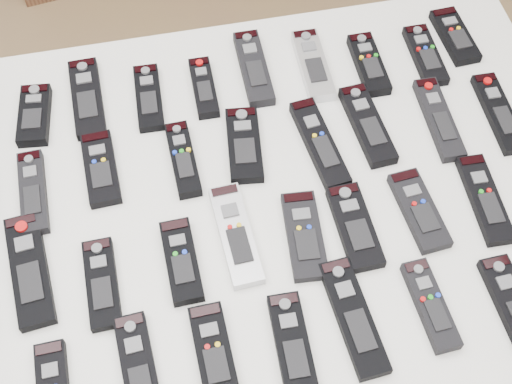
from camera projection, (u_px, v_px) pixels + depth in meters
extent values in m
plane|color=#9A834E|center=(250.00, 352.00, 1.94)|extent=(4.00, 4.00, 0.00)
cube|color=white|center=(256.00, 204.00, 1.31)|extent=(1.25, 0.88, 0.04)
cylinder|color=beige|center=(3.00, 197.00, 1.77)|extent=(0.04, 0.04, 0.74)
cylinder|color=beige|center=(435.00, 124.00, 1.89)|extent=(0.04, 0.04, 0.74)
cube|color=black|center=(34.00, 115.00, 1.37)|extent=(0.07, 0.14, 0.02)
cube|color=black|center=(87.00, 98.00, 1.40)|extent=(0.06, 0.19, 0.02)
cube|color=black|center=(149.00, 98.00, 1.40)|extent=(0.06, 0.16, 0.02)
cube|color=black|center=(204.00, 88.00, 1.41)|extent=(0.04, 0.14, 0.02)
cube|color=black|center=(254.00, 68.00, 1.44)|extent=(0.05, 0.19, 0.02)
cube|color=#B7B7BC|center=(313.00, 65.00, 1.44)|extent=(0.06, 0.18, 0.02)
cube|color=black|center=(369.00, 64.00, 1.44)|extent=(0.05, 0.16, 0.02)
cube|color=black|center=(425.00, 55.00, 1.46)|extent=(0.05, 0.16, 0.02)
cube|color=black|center=(455.00, 36.00, 1.49)|extent=(0.06, 0.15, 0.02)
cube|color=black|center=(33.00, 192.00, 1.28)|extent=(0.05, 0.17, 0.02)
cube|color=black|center=(101.00, 169.00, 1.31)|extent=(0.06, 0.16, 0.02)
cube|color=black|center=(183.00, 159.00, 1.32)|extent=(0.05, 0.16, 0.02)
cube|color=black|center=(244.00, 145.00, 1.34)|extent=(0.08, 0.17, 0.02)
cube|color=black|center=(319.00, 144.00, 1.34)|extent=(0.07, 0.21, 0.02)
cube|color=black|center=(367.00, 125.00, 1.36)|extent=(0.07, 0.19, 0.02)
cube|color=black|center=(439.00, 119.00, 1.37)|extent=(0.05, 0.19, 0.02)
cube|color=black|center=(499.00, 113.00, 1.38)|extent=(0.05, 0.19, 0.02)
cube|color=black|center=(30.00, 270.00, 1.20)|extent=(0.08, 0.22, 0.02)
cube|color=black|center=(102.00, 284.00, 1.19)|extent=(0.05, 0.16, 0.02)
cube|color=black|center=(181.00, 261.00, 1.21)|extent=(0.06, 0.15, 0.02)
cube|color=#B7B7BC|center=(236.00, 235.00, 1.24)|extent=(0.06, 0.20, 0.02)
cube|color=black|center=(304.00, 236.00, 1.24)|extent=(0.07, 0.17, 0.02)
cube|color=black|center=(355.00, 227.00, 1.24)|extent=(0.06, 0.17, 0.02)
cube|color=black|center=(419.00, 210.00, 1.26)|extent=(0.07, 0.17, 0.02)
cube|color=black|center=(485.00, 199.00, 1.27)|extent=(0.06, 0.18, 0.02)
cube|color=black|center=(139.00, 373.00, 1.11)|extent=(0.06, 0.19, 0.02)
cube|color=black|center=(214.00, 354.00, 1.12)|extent=(0.06, 0.16, 0.02)
cube|color=black|center=(293.00, 347.00, 1.13)|extent=(0.06, 0.18, 0.02)
cube|color=black|center=(354.00, 317.00, 1.15)|extent=(0.07, 0.21, 0.02)
cube|color=black|center=(430.00, 305.00, 1.16)|extent=(0.05, 0.16, 0.02)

